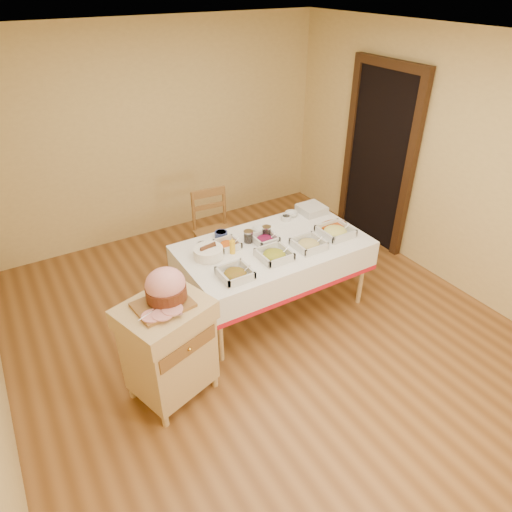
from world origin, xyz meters
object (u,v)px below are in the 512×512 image
Objects in this scene: dining_chair at (215,232)px; mustard_bottle at (232,246)px; plate_stack at (312,209)px; butcher_cart at (169,345)px; brass_platter at (333,226)px; bread_basket at (208,252)px; ham_on_board at (165,289)px; preserve_jar_right at (267,232)px; preserve_jar_left at (248,237)px; dining_table at (273,258)px.

dining_chair is 5.82× the size of mustard_bottle.
mustard_bottle is at bearing -105.38° from dining_chair.
dining_chair is 1.12m from plate_stack.
brass_platter is at bearing 13.68° from butcher_cart.
butcher_cart reaches higher than bread_basket.
ham_on_board reaches higher than bread_basket.
ham_on_board is 0.91m from bread_basket.
butcher_cart is 2.11m from brass_platter.
bread_basket is at bearing 173.44° from brass_platter.
plate_stack is (0.71, 0.20, -0.01)m from preserve_jar_right.
bread_basket is 1.36m from brass_platter.
plate_stack is 0.82× the size of brass_platter.
mustard_bottle is 1.18m from plate_stack.
preserve_jar_right is at bearing 163.72° from brass_platter.
brass_platter is at bearing -13.04° from preserve_jar_left.
bread_basket reaches higher than preserve_jar_right.
butcher_cart is 7.53× the size of preserve_jar_left.
dining_chair is 3.51× the size of bread_basket.
preserve_jar_right is 0.35× the size of brass_platter.
plate_stack is 0.40m from brass_platter.
preserve_jar_left is (-0.01, -0.78, 0.32)m from dining_chair.
preserve_jar_right is at bearing 26.90° from ham_on_board.
mustard_bottle reaches higher than dining_table.
mustard_bottle is at bearing -165.66° from plate_stack.
mustard_bottle is (0.91, 0.60, 0.32)m from butcher_cart.
mustard_bottle is 1.13m from brass_platter.
dining_chair is at bearing 52.15° from butcher_cart.
preserve_jar_left reaches higher than plate_stack.
preserve_jar_left is at bearing 31.30° from ham_on_board.
bread_basket is (-0.66, -0.05, -0.00)m from preserve_jar_right.
dining_table is 4.24× the size of ham_on_board.
ham_on_board is 2.60× the size of mustard_bottle.
mustard_bottle is at bearing -167.59° from preserve_jar_right.
butcher_cart is at bearing -156.53° from plate_stack.
preserve_jar_left is at bearing 178.31° from preserve_jar_right.
preserve_jar_left is 0.21m from preserve_jar_right.
preserve_jar_left reaches higher than dining_table.
ham_on_board reaches higher than dining_table.
preserve_jar_right is 0.73m from plate_stack.
butcher_cart is at bearing -152.69° from preserve_jar_right.
butcher_cart is at bearing -136.47° from bread_basket.
ham_on_board is 2.20m from plate_stack.
brass_platter is (1.99, 0.46, -0.25)m from ham_on_board.
dining_table is 1.89× the size of dining_chair.
preserve_jar_right is at bearing 27.31° from butcher_cart.
ham_on_board is at bearing -136.13° from bread_basket.
preserve_jar_left is 0.46m from bread_basket.
dining_table is at bearing -79.38° from dining_chair.
bread_basket is at bearing 43.53° from butcher_cart.
dining_chair is 7.98× the size of preserve_jar_left.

